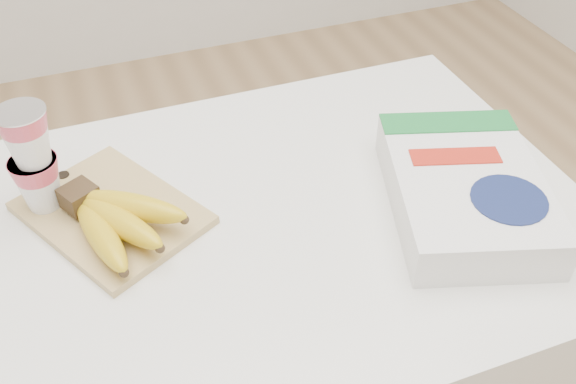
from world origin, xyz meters
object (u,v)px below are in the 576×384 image
at_px(yogurt_stack, 32,157).
at_px(cereal_box, 465,190).
at_px(table, 256,371).
at_px(cutting_board, 112,213).
at_px(bananas, 115,219).

height_order(yogurt_stack, cereal_box, yogurt_stack).
relative_size(table, yogurt_stack, 6.17).
bearing_deg(table, cutting_board, 156.33).
xyz_separation_m(table, bananas, (-0.19, 0.03, 0.43)).
bearing_deg(table, bananas, 170.65).
relative_size(bananas, cereal_box, 0.57).
xyz_separation_m(table, cereal_box, (0.32, -0.09, 0.43)).
bearing_deg(cereal_box, bananas, -175.53).
distance_m(cutting_board, yogurt_stack, 0.14).
bearing_deg(cutting_board, table, -51.82).
bearing_deg(cutting_board, bananas, -115.78).
relative_size(table, bananas, 4.96).
xyz_separation_m(table, cutting_board, (-0.19, 0.08, 0.40)).
relative_size(cutting_board, cereal_box, 0.72).
xyz_separation_m(cutting_board, cereal_box, (0.51, -0.17, 0.03)).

